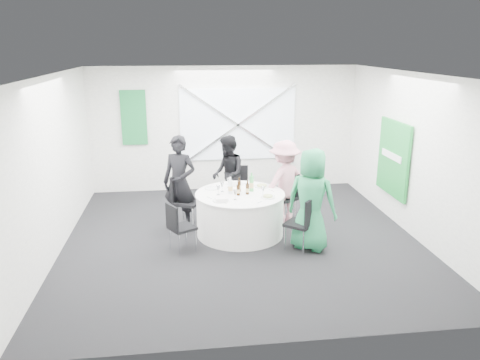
{
  "coord_description": "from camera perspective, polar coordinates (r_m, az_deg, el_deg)",
  "views": [
    {
      "loc": [
        -0.97,
        -7.47,
        3.26
      ],
      "look_at": [
        0.0,
        0.2,
        1.0
      ],
      "focal_mm": 35.0,
      "sensor_mm": 36.0,
      "label": 1
    }
  ],
  "objects": [
    {
      "name": "plate_front_right",
      "position": [
        7.91,
        3.43,
        -2.04
      ],
      "size": [
        0.25,
        0.25,
        0.04
      ],
      "color": "silver",
      "rests_on": "banquet_table"
    },
    {
      "name": "window_panel",
      "position": [
        10.65,
        -0.27,
        6.78
      ],
      "size": [
        2.6,
        0.03,
        1.6
      ],
      "primitive_type": "cube",
      "color": "white",
      "rests_on": "wall_back"
    },
    {
      "name": "fork_d",
      "position": [
        8.67,
        0.39,
        -0.44
      ],
      "size": [
        0.15,
        0.03,
        0.01
      ],
      "primitive_type": "cube",
      "rotation": [
        0.0,
        0.0,
        1.64
      ],
      "color": "silver",
      "rests_on": "banquet_table"
    },
    {
      "name": "wine_glass_c",
      "position": [
        8.01,
        -2.69,
        -0.96
      ],
      "size": [
        0.07,
        0.07,
        0.17
      ],
      "color": "white",
      "rests_on": "banquet_table"
    },
    {
      "name": "napkin",
      "position": [
        7.68,
        -2.3,
        -2.39
      ],
      "size": [
        0.19,
        0.13,
        0.05
      ],
      "primitive_type": "cube",
      "rotation": [
        0.0,
        0.0,
        0.08
      ],
      "color": "white",
      "rests_on": "plate_front_left"
    },
    {
      "name": "wine_glass_e",
      "position": [
        7.95,
        2.82,
        -1.11
      ],
      "size": [
        0.07,
        0.07,
        0.17
      ],
      "color": "white",
      "rests_on": "banquet_table"
    },
    {
      "name": "chair_front_left",
      "position": [
        7.58,
        -7.57,
        -5.37
      ],
      "size": [
        0.51,
        0.51,
        0.83
      ],
      "rotation": [
        0.0,
        0.0,
        2.09
      ],
      "color": "black",
      "rests_on": "floor"
    },
    {
      "name": "wine_glass_d",
      "position": [
        8.42,
        -1.42,
        -0.08
      ],
      "size": [
        0.07,
        0.07,
        0.17
      ],
      "color": "white",
      "rests_on": "banquet_table"
    },
    {
      "name": "chair_back",
      "position": [
        9.21,
        -0.27,
        -0.76
      ],
      "size": [
        0.47,
        0.48,
        0.95
      ],
      "rotation": [
        0.0,
        0.0,
        -0.09
      ],
      "color": "black",
      "rests_on": "floor"
    },
    {
      "name": "green_water_bottle",
      "position": [
        8.2,
        1.41,
        -0.46
      ],
      "size": [
        0.08,
        0.08,
        0.33
      ],
      "color": "#44B357",
      "rests_on": "banquet_table"
    },
    {
      "name": "plate_back_right",
      "position": [
        8.49,
        2.67,
        -0.72
      ],
      "size": [
        0.27,
        0.27,
        0.04
      ],
      "color": "silver",
      "rests_on": "banquet_table"
    },
    {
      "name": "chair_front_right",
      "position": [
        7.63,
        7.8,
        -4.84
      ],
      "size": [
        0.58,
        0.58,
        0.9
      ],
      "rotation": [
        0.0,
        0.0,
        4.01
      ],
      "color": "black",
      "rests_on": "floor"
    },
    {
      "name": "wine_glass_a",
      "position": [
        8.19,
        -2.21,
        -0.58
      ],
      "size": [
        0.07,
        0.07,
        0.17
      ],
      "color": "white",
      "rests_on": "banquet_table"
    },
    {
      "name": "window_brace_a",
      "position": [
        10.61,
        -0.24,
        6.75
      ],
      "size": [
        2.63,
        0.05,
        1.84
      ],
      "primitive_type": "cube",
      "rotation": [
        0.0,
        0.97,
        0.0
      ],
      "color": "silver",
      "rests_on": "window_panel"
    },
    {
      "name": "wall_left",
      "position": [
        7.96,
        -21.78,
        1.6
      ],
      "size": [
        0.0,
        6.0,
        6.0
      ],
      "primitive_type": "plane",
      "rotation": [
        1.57,
        0.0,
        1.57
      ],
      "color": "silver",
      "rests_on": "floor"
    },
    {
      "name": "fork_c",
      "position": [
        7.89,
        -3.73,
        -2.18
      ],
      "size": [
        0.1,
        0.13,
        0.01
      ],
      "primitive_type": "cube",
      "rotation": [
        0.0,
        0.0,
        -2.5
      ],
      "color": "silver",
      "rests_on": "banquet_table"
    },
    {
      "name": "person_man_back_left",
      "position": [
        8.5,
        -7.38,
        -0.29
      ],
      "size": [
        0.74,
        0.63,
        1.71
      ],
      "primitive_type": "imported",
      "rotation": [
        0.0,
        0.0,
        -0.44
      ],
      "color": "black",
      "rests_on": "floor"
    },
    {
      "name": "green_banner",
      "position": [
        10.58,
        -12.82,
        7.42
      ],
      "size": [
        0.55,
        0.04,
        1.2
      ],
      "primitive_type": "cube",
      "color": "#146837",
      "rests_on": "wall_back"
    },
    {
      "name": "person_woman_pink",
      "position": [
        8.71,
        5.4,
        -0.26
      ],
      "size": [
        1.12,
        0.9,
        1.57
      ],
      "primitive_type": "imported",
      "rotation": [
        0.0,
        0.0,
        -2.65
      ],
      "color": "pink",
      "rests_on": "floor"
    },
    {
      "name": "plate_front_left",
      "position": [
        7.74,
        -2.38,
        -2.5
      ],
      "size": [
        0.27,
        0.27,
        0.01
      ],
      "color": "silver",
      "rests_on": "banquet_table"
    },
    {
      "name": "beer_bottle_b",
      "position": [
        8.2,
        -0.1,
        -0.74
      ],
      "size": [
        0.06,
        0.06,
        0.26
      ],
      "color": "#331C09",
      "rests_on": "banquet_table"
    },
    {
      "name": "wall_right",
      "position": [
        8.66,
        20.31,
        2.87
      ],
      "size": [
        0.0,
        6.0,
        6.0
      ],
      "primitive_type": "plane",
      "rotation": [
        1.57,
        0.0,
        -1.57
      ],
      "color": "silver",
      "rests_on": "floor"
    },
    {
      "name": "green_sign",
      "position": [
        9.2,
        18.18,
        2.53
      ],
      "size": [
        0.05,
        1.2,
        1.4
      ],
      "primitive_type": "cube",
      "color": "#198932",
      "rests_on": "wall_right"
    },
    {
      "name": "beer_bottle_a",
      "position": [
        8.18,
        -1.14,
        -0.79
      ],
      "size": [
        0.06,
        0.06,
        0.26
      ],
      "color": "#331C09",
      "rests_on": "banquet_table"
    },
    {
      "name": "person_man_back",
      "position": [
        9.25,
        -1.48,
        0.69
      ],
      "size": [
        0.47,
        0.78,
        1.55
      ],
      "primitive_type": "imported",
      "rotation": [
        0.0,
        0.0,
        -1.5
      ],
      "color": "black",
      "rests_on": "floor"
    },
    {
      "name": "person_woman_green",
      "position": [
        7.61,
        8.69,
        -2.4
      ],
      "size": [
        0.98,
        0.91,
        1.69
      ],
      "primitive_type": "imported",
      "rotation": [
        0.0,
        0.0,
        2.53
      ],
      "color": "#258A54",
      "rests_on": "floor"
    },
    {
      "name": "window_brace_b",
      "position": [
        10.61,
        -0.24,
        6.75
      ],
      "size": [
        2.63,
        0.05,
        1.84
      ],
      "primitive_type": "cube",
      "rotation": [
        0.0,
        -0.97,
        0.0
      ],
      "color": "silver",
      "rests_on": "window_panel"
    },
    {
      "name": "floor",
      "position": [
        8.2,
        0.18,
        -7.11
      ],
      "size": [
        6.0,
        6.0,
        0.0
      ],
      "primitive_type": "plane",
      "color": "black",
      "rests_on": "ground"
    },
    {
      "name": "chair_back_right",
      "position": [
        8.88,
        5.68,
        -1.55
      ],
      "size": [
        0.59,
        0.58,
        0.94
      ],
      "rotation": [
        0.0,
        0.0,
        -1.03
      ],
      "color": "black",
      "rests_on": "floor"
    },
    {
      "name": "wall_back",
      "position": [
        10.68,
        -1.9,
        6.25
      ],
      "size": [
        6.0,
        0.0,
        6.0
      ],
      "primitive_type": "plane",
      "rotation": [
        1.57,
        0.0,
        0.0
      ],
      "color": "silver",
      "rests_on": "floor"
    },
    {
      "name": "fork_b",
      "position": [
        8.28,
        3.85,
        -1.29
      ],
      "size": [
        0.08,
        0.14,
        0.01
      ],
      "primitive_type": "cube",
      "rotation": [
        0.0,
        0.0,
        0.44
      ],
      "color": "silver",
      "rests_on": "banquet_table"
    },
    {
      "name": "beer_bottle_d",
      "position": [
        7.99,
        -0.21,
        -1.24
      ],
      "size": [
        0.06,
        0.06,
        0.25
      ],
      "color": "#331C09",
      "rests_on": "banquet_table"
    },
    {
      "name": "knife_a",
      "position": [
        7.96,
        3.92,
        -2.02
      ],
      "size": [
        0.11,
        0.12,
        0.01
      ],
      "primitive_type": "cube",
      "rotation": [
        0.0,
        0.0,
        -0.76
      ],
      "color": "silver",
      "rests_on": "banquet_table"
    },
    {
      "name": "chair_back_left",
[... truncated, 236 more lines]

